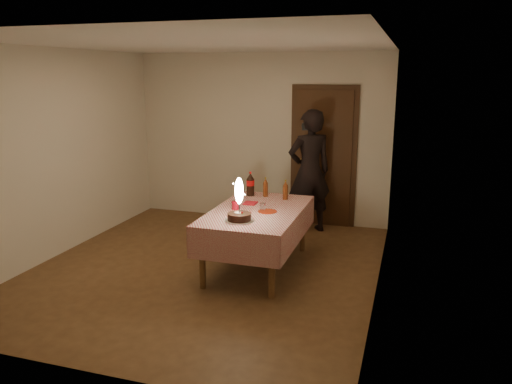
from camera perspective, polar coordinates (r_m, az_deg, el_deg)
ground at (r=6.09m, az=-5.76°, el=-8.68°), size 4.00×4.50×0.01m
room_shell at (r=5.74m, az=-5.54°, el=7.04°), size 4.04×4.54×2.62m
dining_table at (r=5.88m, az=0.15°, el=-2.95°), size 1.02×1.72×0.72m
birthday_cake at (r=5.40m, az=-1.93°, el=-2.00°), size 0.32×0.32×0.48m
red_plate at (r=5.77m, az=1.31°, el=-2.23°), size 0.22×0.22×0.01m
red_cup at (r=5.87m, az=-2.38°, el=-1.52°), size 0.08×0.08×0.10m
clear_cup at (r=5.80m, az=0.78°, el=-1.72°), size 0.07×0.07×0.09m
napkin_stack at (r=6.11m, az=-0.68°, el=-1.29°), size 0.15×0.15×0.02m
cola_bottle at (r=6.50m, az=-0.65°, el=0.91°), size 0.10×0.10×0.32m
amber_bottle_left at (r=6.45m, az=1.09°, el=0.51°), size 0.06×0.06×0.26m
amber_bottle_right at (r=6.32m, az=3.39°, el=0.20°), size 0.06×0.06×0.26m
photographer at (r=7.26m, az=6.13°, el=2.35°), size 0.78×0.73×1.80m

